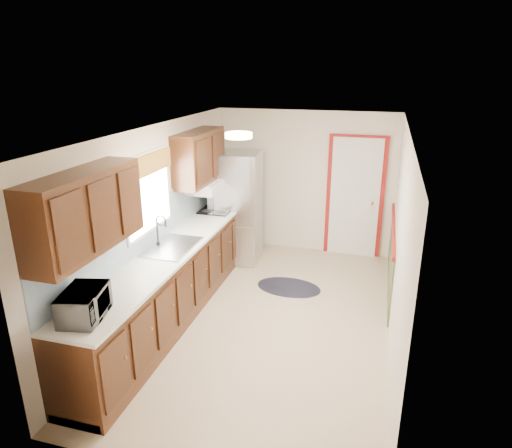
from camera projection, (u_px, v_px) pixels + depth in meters
The scene contains 8 objects.
room_shell at pixel (269, 231), 5.47m from camera, with size 3.20×5.20×2.52m.
kitchen_run at pixel (166, 259), 5.65m from camera, with size 0.63×4.00×2.20m.
back_wall_trim at pixel (362, 209), 7.33m from camera, with size 1.12×2.30×2.08m.
ceiling_fixture at pixel (239, 135), 4.99m from camera, with size 0.30×0.30×0.06m, color #FFD88C.
microwave at pixel (84, 301), 4.04m from camera, with size 0.49×0.27×0.33m, color white.
refrigerator at pixel (237, 207), 7.42m from camera, with size 0.81×0.78×1.80m.
rug at pixel (289, 287), 6.68m from camera, with size 0.94×0.61×0.01m, color black.
cooktop at pixel (217, 209), 7.13m from camera, with size 0.48×0.58×0.02m, color black.
Camera 1 is at (1.25, -4.99, 3.09)m, focal length 32.00 mm.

